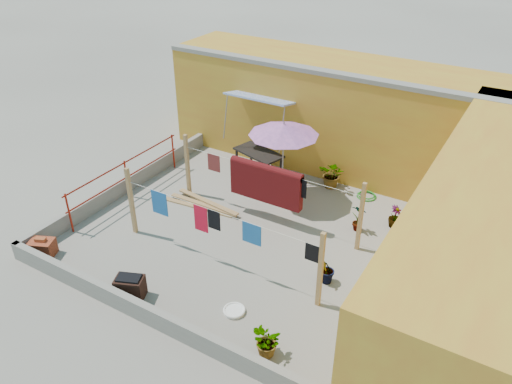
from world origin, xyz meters
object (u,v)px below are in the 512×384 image
(brazier, at_px, (130,287))
(water_jug_b, at_px, (383,265))
(patio_umbrella, at_px, (284,130))
(white_basin, at_px, (234,311))
(green_hose, at_px, (367,196))
(outdoor_table, at_px, (259,154))
(plant_back_a, at_px, (333,175))
(brick_stack, at_px, (43,248))
(water_jug_a, at_px, (369,277))

(brazier, xyz_separation_m, water_jug_b, (4.25, 3.54, -0.10))
(patio_umbrella, height_order, white_basin, patio_umbrella)
(water_jug_b, height_order, green_hose, water_jug_b)
(patio_umbrella, distance_m, outdoor_table, 2.06)
(patio_umbrella, height_order, plant_back_a, patio_umbrella)
(brick_stack, height_order, water_jug_b, brick_stack)
(outdoor_table, bearing_deg, patio_umbrella, -34.03)
(outdoor_table, height_order, plant_back_a, plant_back_a)
(water_jug_b, bearing_deg, patio_umbrella, 154.49)
(green_hose, bearing_deg, outdoor_table, -174.30)
(brazier, distance_m, green_hose, 6.99)
(brazier, xyz_separation_m, white_basin, (2.10, 0.72, -0.21))
(outdoor_table, relative_size, green_hose, 2.98)
(brazier, xyz_separation_m, plant_back_a, (1.75, 6.40, 0.15))
(patio_umbrella, bearing_deg, white_basin, -73.40)
(plant_back_a, bearing_deg, water_jug_b, -48.89)
(patio_umbrella, xyz_separation_m, brazier, (-0.77, -5.20, -1.76))
(green_hose, bearing_deg, white_basin, -97.19)
(green_hose, height_order, plant_back_a, plant_back_a)
(patio_umbrella, bearing_deg, water_jug_b, -25.51)
(outdoor_table, xyz_separation_m, water_jug_b, (4.75, -2.52, -0.48))
(white_basin, height_order, water_jug_b, water_jug_b)
(brazier, bearing_deg, green_hose, 66.21)
(brick_stack, distance_m, white_basin, 4.91)
(patio_umbrella, relative_size, white_basin, 4.96)
(water_jug_b, bearing_deg, brick_stack, -153.16)
(patio_umbrella, distance_m, white_basin, 5.07)
(brick_stack, relative_size, water_jug_b, 1.92)
(patio_umbrella, height_order, water_jug_b, patio_umbrella)
(brick_stack, relative_size, white_basin, 1.44)
(brazier, relative_size, water_jug_b, 2.00)
(patio_umbrella, height_order, outdoor_table, patio_umbrella)
(white_basin, relative_size, plant_back_a, 0.56)
(white_basin, height_order, water_jug_a, water_jug_a)
(brick_stack, bearing_deg, green_hose, 48.95)
(outdoor_table, height_order, water_jug_a, outdoor_table)
(patio_umbrella, xyz_separation_m, outdoor_table, (-1.27, 0.86, -1.38))
(white_basin, bearing_deg, brick_stack, -171.51)
(patio_umbrella, relative_size, brazier, 3.30)
(patio_umbrella, height_order, brazier, patio_umbrella)
(brick_stack, xyz_separation_m, water_jug_a, (6.86, 3.01, -0.06))
(brick_stack, distance_m, brazier, 2.75)
(water_jug_a, xyz_separation_m, green_hose, (-1.30, 3.38, -0.11))
(brick_stack, relative_size, green_hose, 1.20)
(patio_umbrella, relative_size, water_jug_b, 6.63)
(patio_umbrella, height_order, brick_stack, patio_umbrella)
(brick_stack, xyz_separation_m, water_jug_b, (7.00, 3.54, -0.05))
(patio_umbrella, distance_m, water_jug_b, 4.28)
(water_jug_a, xyz_separation_m, plant_back_a, (-2.36, 3.39, 0.26))
(white_basin, bearing_deg, patio_umbrella, 106.60)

